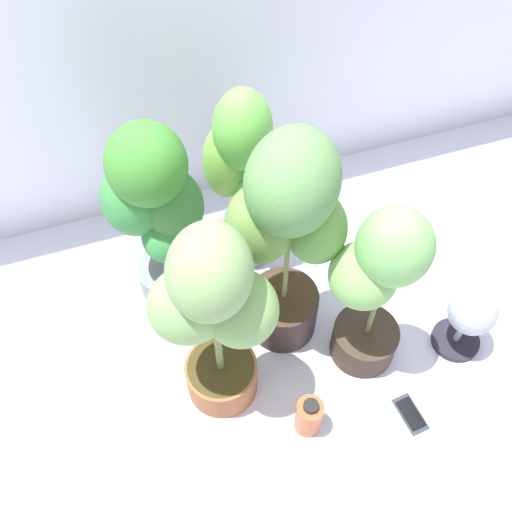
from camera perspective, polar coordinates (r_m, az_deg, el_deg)
ground_plane at (r=2.25m, az=2.68°, el=-8.52°), size 8.00×8.00×0.00m
potted_plant_back_left at (r=1.99m, az=-9.81°, el=4.54°), size 0.39×0.33×0.85m
potted_plant_back_center at (r=2.12m, az=-1.04°, el=8.01°), size 0.36×0.30×0.83m
potted_plant_front_left at (r=1.71m, az=-4.08°, el=-5.65°), size 0.40×0.34×0.89m
potted_plant_front_right at (r=1.87m, az=11.59°, el=-2.86°), size 0.37×0.33×0.80m
potted_plant_center at (r=1.79m, az=3.08°, el=2.41°), size 0.44×0.41×0.97m
cell_phone at (r=2.20m, az=14.90°, el=-14.73°), size 0.08×0.15×0.01m
floor_fan at (r=2.20m, az=20.22°, el=-5.48°), size 0.18×0.18×0.32m
nutrient_bottle at (r=2.04m, az=5.20°, el=-15.34°), size 0.09×0.09×0.19m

